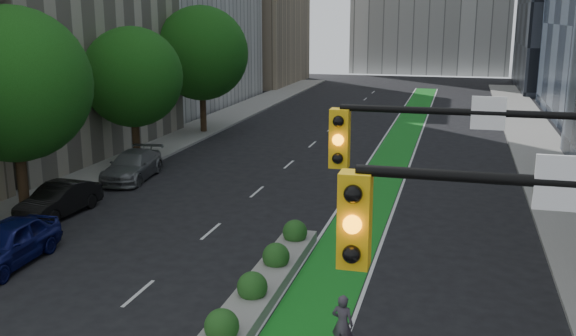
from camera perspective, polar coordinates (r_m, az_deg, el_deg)
The scene contains 12 objects.
sidewalk_left at distance 40.86m, azimuth -12.26°, elevation 1.49°, with size 3.60×90.00×0.15m, color gray.
sidewalk_right at distance 36.79m, azimuth 22.57°, elevation -0.58°, with size 3.60×90.00×0.15m, color gray.
bike_lane_paint at distance 41.49m, azimuth 9.60°, elevation 1.69°, with size 2.20×70.00×0.01m, color #17801F.
tree_mid at distance 28.74m, azimuth -23.26°, elevation 6.82°, with size 6.40×6.40×8.78m.
tree_midfar at distance 37.14m, azimuth -13.64°, elevation 7.85°, with size 5.60×5.60×7.76m.
tree_far at distance 46.09m, azimuth -7.71°, elevation 10.07°, with size 6.60×6.60×9.00m.
signal_right at distance 11.68m, azimuth 24.08°, elevation -5.55°, with size 5.82×0.51×7.20m.
median_planter at distance 20.03m, azimuth -2.25°, elevation -10.07°, with size 1.20×10.26×1.10m.
cyclist at distance 16.66m, azimuth 4.87°, elevation -13.66°, with size 0.57×0.38×1.57m, color #3F3743.
parked_car_left_near at distance 23.99m, azimuth -23.72°, elevation -6.16°, with size 1.83×4.54×1.55m, color #0C114D.
parked_car_left_mid at distance 28.97m, azimuth -19.68°, elevation -2.66°, with size 1.48×4.24×1.40m, color black.
parked_car_left_far at distance 34.24m, azimuth -13.66°, elevation 0.21°, with size 2.01×4.95×1.44m, color slate.
Camera 1 is at (6.70, -10.47, 8.39)m, focal length 40.00 mm.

